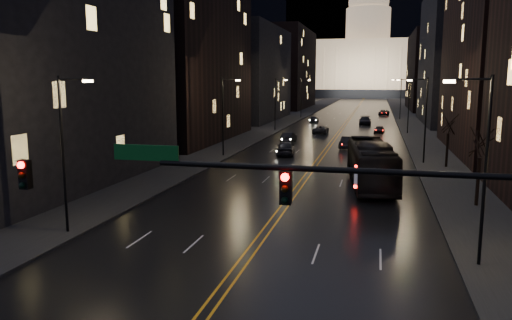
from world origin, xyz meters
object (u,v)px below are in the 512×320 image
Objects in this scene: oncoming_car_b at (289,137)px; receding_car_a at (347,143)px; traffic_signal at (368,209)px; oncoming_car_a at (286,148)px; bus at (371,164)px.

oncoming_car_b is 9.30m from receding_car_a.
traffic_signal reaches higher than receding_car_a.
traffic_signal is 3.94× the size of oncoming_car_b.
oncoming_car_a is at bearing 100.48° from oncoming_car_b.
traffic_signal is at bearing 96.05° from oncoming_car_a.
receding_car_a is at bearing 91.45° from bus.
bus is 2.69× the size of oncoming_car_a.
receding_car_a is at bearing 93.85° from traffic_signal.
bus is 3.00× the size of oncoming_car_b.
traffic_signal is 56.01m from oncoming_car_b.
bus is (-0.18, 27.80, -3.27)m from traffic_signal.
bus is 2.93× the size of receding_car_a.
oncoming_car_b is 0.98× the size of receding_car_a.
bus is at bearing 115.83° from oncoming_car_b.
traffic_signal is at bearing -80.34° from receding_car_a.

